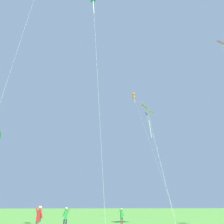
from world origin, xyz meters
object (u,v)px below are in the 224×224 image
kite_orange_box (134,96)px  person_in_blue_jacket (39,218)px  kite_yellow_diamond (148,115)px  kite_purple_streamer (148,120)px  person_in_red_shirt (66,217)px  person_far_back (122,216)px

kite_orange_box → person_in_blue_jacket: (-13.02, -21.75, -22.69)m
kite_yellow_diamond → kite_purple_streamer: 17.06m
kite_yellow_diamond → kite_orange_box: bearing=79.5°
person_in_red_shirt → kite_orange_box: bearing=58.0°
person_in_red_shirt → person_far_back: size_ratio=1.07×
kite_yellow_diamond → person_far_back: kite_yellow_diamond is taller
kite_purple_streamer → person_in_blue_jacket: kite_purple_streamer is taller
kite_purple_streamer → person_far_back: 25.51m
person_in_red_shirt → person_in_blue_jacket: bearing=-113.9°
kite_purple_streamer → person_in_blue_jacket: size_ratio=11.83×
person_in_blue_jacket → kite_yellow_diamond: bearing=34.5°
kite_yellow_diamond → person_in_red_shirt: bearing=-156.6°
kite_purple_streamer → kite_orange_box: (-2.91, -0.18, 5.45)m
kite_yellow_diamond → person_in_red_shirt: size_ratio=8.58×
kite_orange_box → person_far_back: 28.58m
person_far_back → kite_orange_box: bearing=67.2°
kite_purple_streamer → kite_orange_box: 6.18m
kite_orange_box → person_in_red_shirt: 31.53m
kite_yellow_diamond → kite_purple_streamer: bearing=69.3°
person_in_red_shirt → person_far_back: 5.58m
kite_purple_streamer → person_in_blue_jacket: 32.13m
kite_orange_box → person_in_blue_jacket: kite_orange_box is taller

